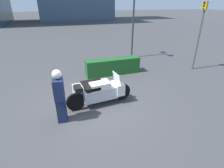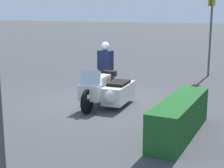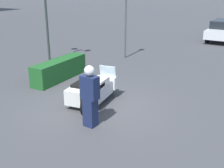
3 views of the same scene
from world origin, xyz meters
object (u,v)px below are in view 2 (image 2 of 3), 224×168
(officer_rider, at_px, (105,66))
(hedge_bush_curbside, at_px, (180,117))
(traffic_light_far, at_px, (211,24))
(police_motorcycle, at_px, (108,91))

(officer_rider, xyz_separation_m, hedge_bush_curbside, (2.92, 3.39, -0.52))
(hedge_bush_curbside, height_order, traffic_light_far, traffic_light_far)
(police_motorcycle, bearing_deg, traffic_light_far, 159.51)
(police_motorcycle, distance_m, traffic_light_far, 6.81)
(police_motorcycle, height_order, officer_rider, officer_rider)
(police_motorcycle, xyz_separation_m, hedge_bush_curbside, (1.48, 2.55, -0.05))
(traffic_light_far, bearing_deg, police_motorcycle, 0.82)
(police_motorcycle, distance_m, officer_rider, 1.74)
(police_motorcycle, bearing_deg, hedge_bush_curbside, 54.46)
(officer_rider, height_order, traffic_light_far, traffic_light_far)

